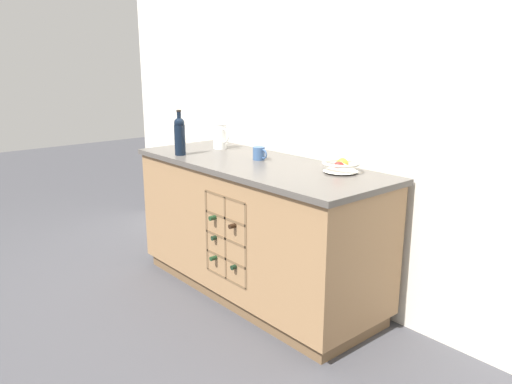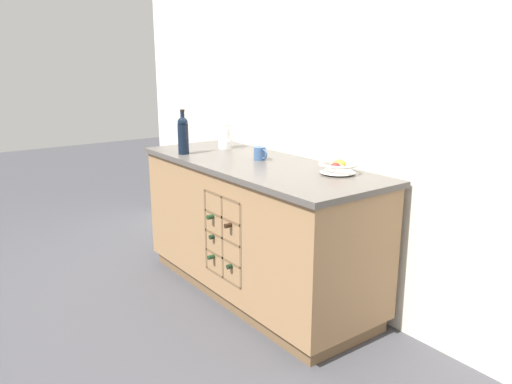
{
  "view_description": "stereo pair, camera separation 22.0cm",
  "coord_description": "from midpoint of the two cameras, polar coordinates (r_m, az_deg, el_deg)",
  "views": [
    {
      "loc": [
        2.42,
        -2.07,
        1.56
      ],
      "look_at": [
        0.0,
        0.0,
        0.72
      ],
      "focal_mm": 35.0,
      "sensor_mm": 36.0,
      "label": 1
    },
    {
      "loc": [
        2.56,
        -1.9,
        1.56
      ],
      "look_at": [
        0.0,
        0.0,
        0.72
      ],
      "focal_mm": 35.0,
      "sensor_mm": 36.0,
      "label": 2
    }
  ],
  "objects": [
    {
      "name": "ground_plane",
      "position": [
        3.54,
        -1.81,
        -11.28
      ],
      "size": [
        14.0,
        14.0,
        0.0
      ],
      "primitive_type": "plane",
      "color": "#424247"
    },
    {
      "name": "back_wall",
      "position": [
        3.46,
        3.33,
        10.11
      ],
      "size": [
        4.4,
        0.06,
        2.55
      ],
      "primitive_type": "cube",
      "color": "silver",
      "rests_on": "ground_plane"
    },
    {
      "name": "kitchen_island",
      "position": [
        3.36,
        -1.9,
        -4.16
      ],
      "size": [
        1.88,
        0.73,
        0.92
      ],
      "color": "brown",
      "rests_on": "ground_plane"
    },
    {
      "name": "fruit_bowl",
      "position": [
        2.95,
        7.58,
        3.0
      ],
      "size": [
        0.22,
        0.22,
        0.08
      ],
      "color": "silver",
      "rests_on": "kitchen_island"
    },
    {
      "name": "white_pitcher",
      "position": [
        3.74,
        -5.8,
        6.42
      ],
      "size": [
        0.16,
        0.11,
        0.19
      ],
      "color": "white",
      "rests_on": "kitchen_island"
    },
    {
      "name": "ceramic_mug",
      "position": [
        3.31,
        -1.54,
        4.42
      ],
      "size": [
        0.11,
        0.08,
        0.09
      ],
      "color": "#385684",
      "rests_on": "kitchen_island"
    },
    {
      "name": "standing_wine_bottle",
      "position": [
        3.53,
        -10.5,
        6.41
      ],
      "size": [
        0.08,
        0.08,
        0.31
      ],
      "color": "black",
      "rests_on": "kitchen_island"
    }
  ]
}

